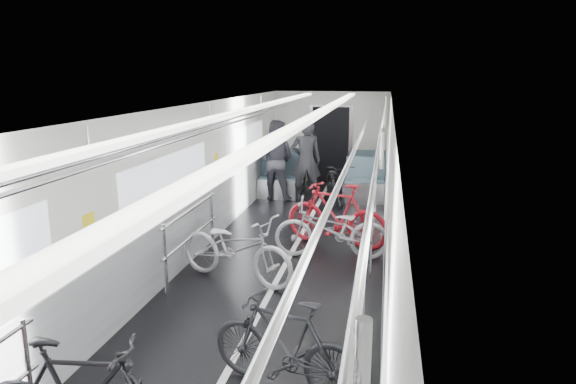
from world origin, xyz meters
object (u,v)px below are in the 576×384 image
Objects in this scene: bike_aisle at (336,183)px; person_seated at (275,160)px; bike_right_near at (286,344)px; person_standing at (306,161)px; bike_left_far at (236,248)px; bike_right_mid at (331,229)px; bike_right_far at (336,215)px.

bike_aisle is 1.48m from person_seated.
person_standing is (-0.93, 7.14, 0.48)m from bike_right_near.
bike_right_mid is (1.21, 1.16, -0.01)m from bike_left_far.
bike_left_far is 1.02× the size of bike_right_far.
bike_right_near is at bearing -4.00° from bike_right_mid.
bike_aisle is 0.84m from person_standing.
bike_right_far is 0.99× the size of person_seated.
bike_left_far is at bearing -118.97° from bike_aisle.
person_standing is (0.24, 4.77, 0.45)m from bike_left_far.
bike_right_mid is 3.76m from person_standing.
bike_right_far is (1.22, 1.76, 0.06)m from bike_left_far.
bike_left_far is 4.79m from person_standing.
bike_right_mid is 1.04× the size of bike_aisle.
person_seated is at bearing -158.76° from bike_right_mid.
bike_right_near is 7.41m from person_seated.
bike_left_far is 1.03× the size of bike_right_mid.
bike_right_near is 0.83× the size of person_seated.
bike_aisle is (-0.29, 3.01, -0.09)m from bike_right_far.
bike_right_near is at bearing -105.98° from bike_aisle.
bike_right_near reaches higher than bike_aisle.
bike_left_far is 0.99× the size of person_standing.
bike_right_far reaches higher than bike_left_far.
person_standing reaches higher than bike_right_mid.
bike_right_mid is at bearing -103.52° from bike_aisle.
bike_right_mid is 3.62m from bike_aisle.
bike_right_near is 0.82× the size of person_standing.
bike_left_far reaches higher than bike_right_mid.
bike_aisle is at bearing 167.57° from person_standing.
bike_aisle is at bearing -156.46° from bike_right_far.
bike_right_near is 0.84× the size of bike_right_far.
bike_aisle is at bearing 8.10° from bike_left_far.
bike_right_mid is 0.99× the size of bike_right_far.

